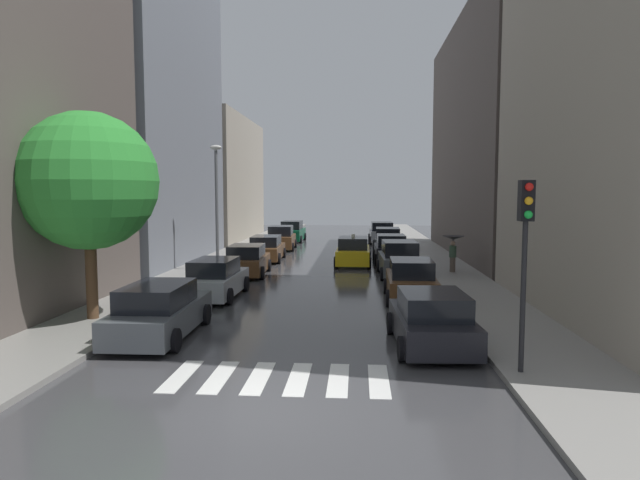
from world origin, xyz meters
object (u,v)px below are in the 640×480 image
(parked_car_left_third, at_px, (247,261))
(traffic_light_right_corner, at_px, (525,233))
(parked_car_right_second, at_px, (411,281))
(parked_car_right_third, at_px, (399,260))
(parked_car_left_sixth, at_px, (292,232))
(parked_car_right_fourth, at_px, (391,249))
(parked_car_left_fourth, at_px, (266,249))
(parked_car_left_fifth, at_px, (281,239))
(parked_car_right_nearest, at_px, (432,321))
(pedestrian_foreground, at_px, (453,245))
(lamp_post_left, at_px, (217,198))
(taxi_midroad, at_px, (353,252))
(parked_car_left_nearest, at_px, (160,312))
(parked_car_left_second, at_px, (216,279))
(street_tree_left, at_px, (88,181))
(parked_car_right_sixth, at_px, (382,233))
(parked_car_right_fifth, at_px, (388,240))

(parked_car_left_third, xyz_separation_m, traffic_light_right_corner, (9.29, -14.70, 2.55))
(parked_car_right_second, xyz_separation_m, parked_car_right_third, (0.01, 6.11, 0.07))
(parked_car_left_sixth, distance_m, parked_car_right_second, 26.18)
(parked_car_right_fourth, bearing_deg, parked_car_left_fourth, 88.11)
(parked_car_left_fifth, distance_m, parked_car_right_nearest, 25.98)
(parked_car_left_fifth, xyz_separation_m, pedestrian_foreground, (10.47, -11.58, 0.73))
(parked_car_left_sixth, xyz_separation_m, lamp_post_left, (-1.69, -18.33, 3.08))
(taxi_midroad, xyz_separation_m, traffic_light_right_corner, (3.95, -19.05, 2.52))
(parked_car_left_nearest, height_order, parked_car_left_third, parked_car_left_nearest)
(parked_car_left_third, xyz_separation_m, parked_car_left_fourth, (-0.03, 5.97, -0.00))
(parked_car_right_nearest, height_order, parked_car_right_second, parked_car_right_second)
(parked_car_left_second, distance_m, lamp_post_left, 7.56)
(parked_car_right_second, relative_size, traffic_light_right_corner, 0.94)
(parked_car_left_fourth, distance_m, parked_car_left_fifth, 6.51)
(taxi_midroad, distance_m, street_tree_left, 17.21)
(parked_car_left_fourth, bearing_deg, parked_car_right_nearest, -159.14)
(parked_car_left_nearest, xyz_separation_m, parked_car_right_fourth, (7.68, 17.60, 0.04))
(parked_car_right_fourth, relative_size, taxi_midroad, 0.89)
(parked_car_right_second, distance_m, street_tree_left, 12.02)
(parked_car_right_sixth, bearing_deg, pedestrian_foreground, -171.56)
(parked_car_right_third, height_order, taxi_midroad, taxi_midroad)
(parked_car_right_second, xyz_separation_m, traffic_light_right_corner, (1.63, -8.75, 2.53))
(parked_car_left_nearest, bearing_deg, parked_car_right_fourth, -24.48)
(parked_car_right_nearest, xyz_separation_m, pedestrian_foreground, (2.82, 13.25, 0.82))
(pedestrian_foreground, bearing_deg, parked_car_right_second, -103.62)
(parked_car_right_sixth, bearing_deg, traffic_light_right_corner, -177.73)
(parked_car_left_sixth, bearing_deg, street_tree_left, 175.49)
(parked_car_left_fifth, relative_size, traffic_light_right_corner, 0.98)
(parked_car_left_fourth, relative_size, parked_car_right_third, 1.07)
(parked_car_left_sixth, xyz_separation_m, parked_car_right_fourth, (7.60, -13.33, -0.05))
(parked_car_left_fourth, distance_m, lamp_post_left, 6.34)
(parked_car_right_fourth, bearing_deg, parked_car_left_sixth, 29.41)
(parked_car_right_third, relative_size, taxi_midroad, 0.95)
(parked_car_right_sixth, relative_size, taxi_midroad, 0.99)
(parked_car_right_nearest, distance_m, taxi_midroad, 16.85)
(parked_car_right_third, height_order, parked_car_right_sixth, parked_car_right_third)
(parked_car_right_nearest, distance_m, parked_car_right_fourth, 18.10)
(parked_car_left_nearest, distance_m, parked_car_right_nearest, 7.73)
(parked_car_left_third, distance_m, parked_car_left_fifth, 12.48)
(parked_car_right_third, bearing_deg, pedestrian_foreground, -76.71)
(parked_car_right_second, distance_m, pedestrian_foreground, 7.43)
(parked_car_left_fourth, distance_m, traffic_light_right_corner, 22.81)
(parked_car_left_fourth, relative_size, parked_car_right_fourth, 1.14)
(parked_car_left_third, relative_size, parked_car_right_fourth, 1.07)
(parked_car_left_sixth, xyz_separation_m, parked_car_right_fifth, (7.75, -6.95, -0.04))
(parked_car_left_third, bearing_deg, parked_car_right_fifth, -34.84)
(lamp_post_left, bearing_deg, parked_car_right_nearest, -54.55)
(parked_car_left_sixth, height_order, parked_car_right_fifth, parked_car_left_sixth)
(parked_car_left_fourth, xyz_separation_m, parked_car_left_fifth, (-0.02, 6.51, 0.09))
(parked_car_right_nearest, height_order, parked_car_right_sixth, parked_car_right_sixth)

